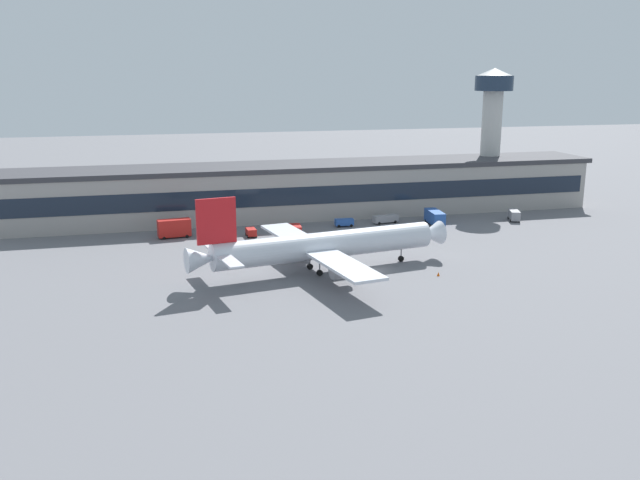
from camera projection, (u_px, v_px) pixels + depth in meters
name	position (u px, v px, depth m)	size (l,w,h in m)	color
ground_plane	(376.00, 270.00, 126.23)	(600.00, 600.00, 0.00)	slate
terminal_building	(311.00, 189.00, 173.78)	(151.25, 18.06, 13.38)	#9E9993
airliner	(321.00, 246.00, 124.21)	(50.96, 43.84, 15.32)	silver
control_tower	(492.00, 121.00, 185.63)	(10.28, 10.28, 37.00)	#B7B7B2
crew_van	(514.00, 215.00, 168.27)	(3.81, 5.64, 2.55)	gray
baggage_tug	(251.00, 232.00, 152.01)	(2.21, 3.67, 1.85)	red
fuel_truck	(435.00, 217.00, 163.63)	(3.63, 8.64, 3.35)	#2651A5
catering_truck	(175.00, 228.00, 150.73)	(7.47, 3.50, 4.15)	red
follow_me_car	(344.00, 222.00, 161.77)	(4.47, 2.15, 1.85)	#2651A5
belt_loader	(386.00, 219.00, 165.40)	(6.65, 3.09, 1.95)	gray
pushback_tractor	(295.00, 228.00, 155.63)	(3.14, 5.07, 1.75)	red
traffic_cone_0	(438.00, 274.00, 122.75)	(0.56, 0.56, 0.70)	#F2590C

